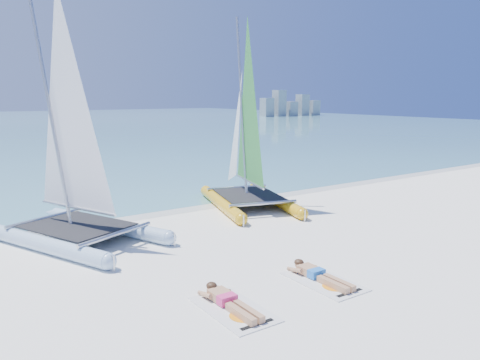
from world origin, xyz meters
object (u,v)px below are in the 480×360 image
at_px(sunbather_a, 228,300).
at_px(sunbather_b, 318,274).
at_px(catamaran_blue, 71,164).
at_px(towel_b, 324,281).
at_px(catamaran_yellow, 244,144).
at_px(towel_a, 234,309).

xyz_separation_m(sunbather_a, sunbather_b, (2.37, 0.01, 0.00)).
height_order(catamaran_blue, towel_b, catamaran_blue).
bearing_deg(catamaran_yellow, towel_a, -109.84).
bearing_deg(towel_a, catamaran_blue, 101.89).
xyz_separation_m(catamaran_blue, sunbather_b, (3.66, -5.90, -2.07)).
bearing_deg(towel_a, catamaran_yellow, 53.80).
distance_m(catamaran_yellow, towel_b, 8.05).
bearing_deg(catamaran_blue, catamaran_yellow, -13.80).
height_order(towel_a, towel_b, same).
distance_m(catamaran_blue, sunbather_b, 7.24).
height_order(catamaran_blue, catamaran_yellow, catamaran_blue).
xyz_separation_m(towel_b, sunbather_b, (0.00, 0.19, 0.11)).
bearing_deg(sunbather_a, sunbather_b, 0.28).
bearing_deg(sunbather_a, catamaran_yellow, 53.06).
bearing_deg(catamaran_blue, towel_a, -101.34).
relative_size(catamaran_yellow, sunbather_a, 4.13).
xyz_separation_m(catamaran_yellow, towel_a, (-5.26, -7.19, -2.24)).
bearing_deg(towel_b, catamaran_yellow, 68.10).
relative_size(catamaran_yellow, towel_a, 3.85).
bearing_deg(catamaran_blue, sunbather_a, -100.96).
xyz_separation_m(catamaran_blue, towel_b, (3.66, -6.09, -2.18)).
distance_m(catamaran_blue, towel_b, 7.43).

